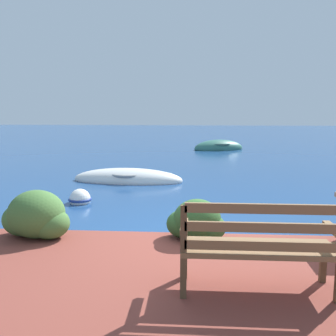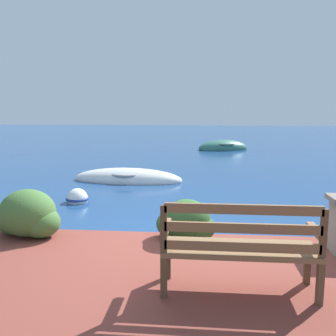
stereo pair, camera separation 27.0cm
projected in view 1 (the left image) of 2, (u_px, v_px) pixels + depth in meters
ground_plane at (197, 247)px, 5.42m from camera, size 80.00×80.00×0.00m
park_bench at (258, 244)px, 3.58m from camera, size 1.50×0.48×0.93m
hedge_clump_far_left at (36, 217)px, 5.17m from camera, size 0.98×0.71×0.67m
hedge_clump_left at (196, 222)px, 5.11m from camera, size 0.82×0.59×0.56m
rowboat_nearest at (128, 179)px, 10.33m from camera, size 3.11×1.21×0.64m
rowboat_mid at (219, 148)px, 18.31m from camera, size 2.74×1.96×0.85m
mooring_buoy at (80, 199)px, 7.97m from camera, size 0.50×0.50×0.45m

